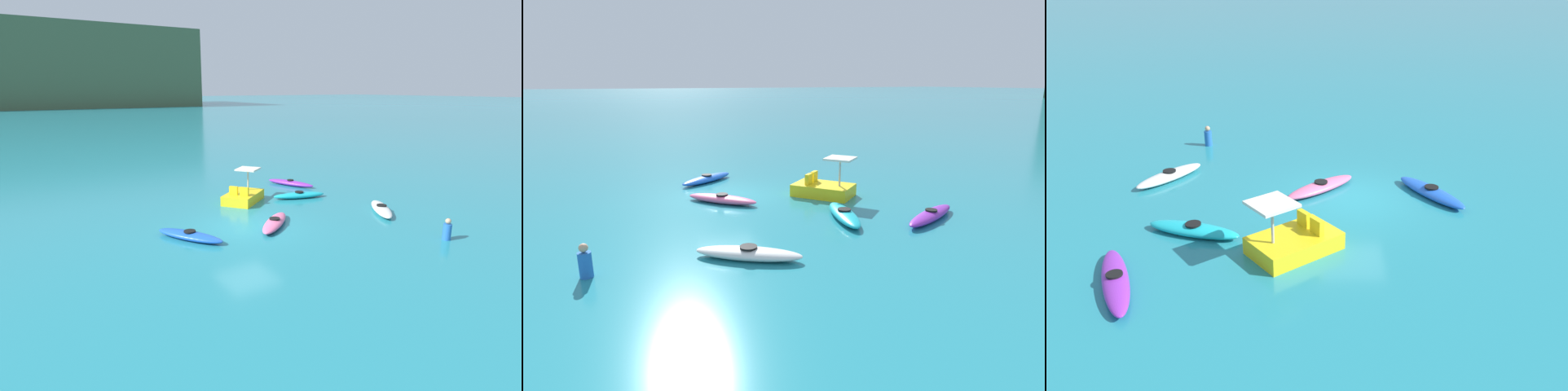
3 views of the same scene
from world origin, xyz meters
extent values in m
plane|color=teal|center=(0.00, 0.00, 0.00)|extent=(600.00, 600.00, 0.00)
ellipsoid|color=blue|center=(-2.73, -0.18, 0.16)|extent=(2.21, 3.02, 0.32)
cylinder|color=black|center=(-2.73, -0.18, 0.35)|extent=(0.65, 0.65, 0.05)
ellipsoid|color=#19B7C6|center=(4.80, 2.65, 0.16)|extent=(2.98, 1.52, 0.32)
cylinder|color=black|center=(4.80, 2.65, 0.35)|extent=(0.58, 0.58, 0.05)
ellipsoid|color=white|center=(6.59, -1.59, 0.16)|extent=(2.31, 2.85, 0.32)
cylinder|color=black|center=(6.59, -1.59, 0.35)|extent=(0.66, 0.66, 0.05)
ellipsoid|color=purple|center=(6.15, 5.33, 0.16)|extent=(1.84, 3.15, 0.32)
cylinder|color=black|center=(6.15, 5.33, 0.35)|extent=(0.53, 0.53, 0.05)
ellipsoid|color=pink|center=(1.03, -0.59, 0.16)|extent=(2.71, 2.57, 0.32)
cylinder|color=black|center=(1.03, -0.59, 0.35)|extent=(0.66, 0.66, 0.05)
cube|color=yellow|center=(1.81, 3.57, 0.25)|extent=(2.81, 2.66, 0.50)
cube|color=yellow|center=(1.19, 3.47, 0.72)|extent=(0.40, 0.45, 0.44)
cube|color=yellow|center=(1.56, 3.00, 0.72)|extent=(0.40, 0.45, 0.44)
cylinder|color=#B2B2B7|center=(2.36, 4.00, 1.05)|extent=(0.08, 0.08, 1.10)
cube|color=silver|center=(2.36, 4.00, 1.64)|extent=(1.54, 1.54, 0.08)
cylinder|color=blue|center=(5.91, -5.57, 0.33)|extent=(0.36, 0.36, 0.65)
sphere|color=tan|center=(5.91, -5.57, 0.77)|extent=(0.22, 0.22, 0.22)
camera|label=1|loc=(-8.43, -14.68, 5.82)|focal=28.25mm
camera|label=2|loc=(16.50, -5.24, 4.64)|focal=28.93mm
camera|label=3|loc=(1.32, 15.85, 7.20)|focal=35.21mm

